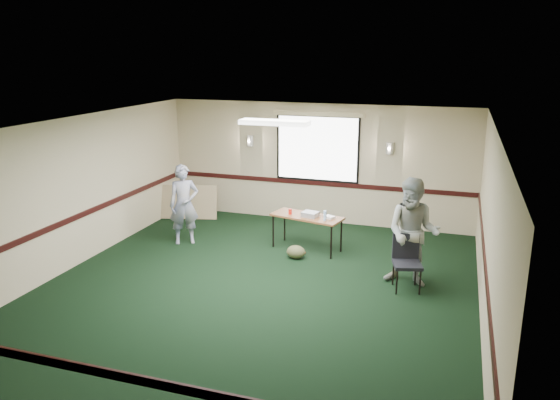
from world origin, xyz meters
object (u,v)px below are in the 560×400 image
(projector, at_px, (310,214))
(person_left, at_px, (184,204))
(conference_chair, at_px, (407,257))
(folding_table, at_px, (307,218))
(person_right, at_px, (413,233))

(projector, bearing_deg, person_left, -160.55)
(projector, xyz_separation_m, conference_chair, (1.96, -1.18, -0.22))
(folding_table, relative_size, projector, 4.98)
(projector, bearing_deg, person_right, -15.05)
(folding_table, xyz_separation_m, conference_chair, (2.04, -1.23, -0.12))
(conference_chair, height_order, person_left, person_left)
(projector, height_order, conference_chair, conference_chair)
(person_left, bearing_deg, person_right, -39.56)
(person_left, bearing_deg, projector, -23.42)
(person_left, relative_size, person_right, 0.89)
(folding_table, height_order, person_left, person_left)
(folding_table, distance_m, person_right, 2.38)
(projector, bearing_deg, conference_chair, -19.29)
(person_right, bearing_deg, folding_table, 158.72)
(projector, distance_m, conference_chair, 2.30)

